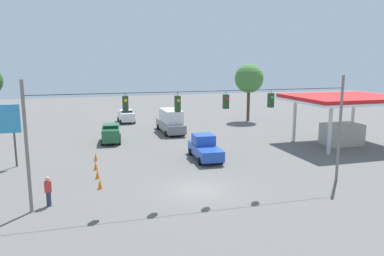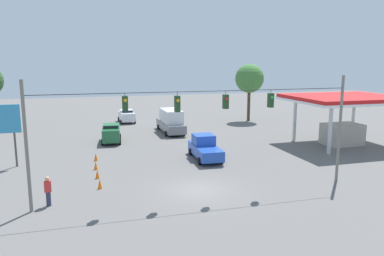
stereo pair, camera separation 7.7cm
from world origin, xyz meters
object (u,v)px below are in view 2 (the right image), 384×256
box_truck_grey_oncoming_deep (171,121)px  traffic_cone_third (96,165)px  sedan_white_withflow_deep (127,116)px  pedestrian (48,191)px  traffic_cone_fourth (96,157)px  sedan_green_withflow_far (111,133)px  traffic_cone_nearest (100,184)px  traffic_cone_second (97,174)px  tree_horizon_right (249,79)px  pickup_truck_blue_crossing_near (205,148)px  gas_station (344,109)px  overhead_signal_span (202,122)px

box_truck_grey_oncoming_deep → traffic_cone_third: box_truck_grey_oncoming_deep is taller
sedan_white_withflow_deep → pedestrian: 31.00m
sedan_white_withflow_deep → traffic_cone_fourth: 20.70m
sedan_green_withflow_far → traffic_cone_nearest: size_ratio=6.46×
traffic_cone_third → sedan_green_withflow_far: bearing=-101.1°
traffic_cone_nearest → traffic_cone_second: (0.07, -2.37, 0.00)m
traffic_cone_third → tree_horizon_right: (-22.33, -19.49, 5.75)m
sedan_white_withflow_deep → traffic_cone_second: (5.00, 25.27, -0.61)m
pickup_truck_blue_crossing_near → sedan_green_withflow_far: pickup_truck_blue_crossing_near is taller
gas_station → pedestrian: size_ratio=5.90×
traffic_cone_nearest → traffic_cone_third: (0.11, -4.78, 0.00)m
sedan_green_withflow_far → pedestrian: 17.95m
overhead_signal_span → gas_station: (-18.52, -9.97, -1.09)m
traffic_cone_fourth → traffic_cone_nearest: bearing=90.1°
sedan_green_withflow_far → gas_station: bearing=161.0°
overhead_signal_span → tree_horizon_right: 31.53m
sedan_white_withflow_deep → box_truck_grey_oncoming_deep: (-4.34, 9.20, 0.46)m
pickup_truck_blue_crossing_near → box_truck_grey_oncoming_deep: size_ratio=0.75×
sedan_white_withflow_deep → overhead_signal_span: bearing=92.7°
traffic_cone_second → pedestrian: pedestrian is taller
sedan_green_withflow_far → traffic_cone_second: 12.74m
pickup_truck_blue_crossing_near → traffic_cone_third: bearing=4.7°
pedestrian → traffic_cone_second: bearing=-123.1°
overhead_signal_span → pickup_truck_blue_crossing_near: overhead_signal_span is taller
box_truck_grey_oncoming_deep → traffic_cone_second: bearing=59.8°
overhead_signal_span → gas_station: overhead_signal_span is taller
gas_station → pickup_truck_blue_crossing_near: bearing=5.3°
sedan_white_withflow_deep → gas_station: 28.87m
gas_station → pedestrian: bearing=18.3°
tree_horizon_right → sedan_green_withflow_far: bearing=24.6°
traffic_cone_second → traffic_cone_third: 2.41m
traffic_cone_fourth → gas_station: bearing=178.7°
overhead_signal_span → traffic_cone_nearest: bearing=-24.9°
tree_horizon_right → pedestrian: bearing=46.4°
traffic_cone_nearest → pedestrian: bearing=36.4°
overhead_signal_span → gas_station: size_ratio=1.93×
overhead_signal_span → pedestrian: bearing=-4.1°
traffic_cone_nearest → gas_station: bearing=-164.3°
traffic_cone_nearest → traffic_cone_third: bearing=-88.7°
pickup_truck_blue_crossing_near → traffic_cone_nearest: pickup_truck_blue_crossing_near is taller
sedan_green_withflow_far → gas_station: (-23.03, 7.94, 2.72)m
traffic_cone_nearest → sedan_green_withflow_far: bearing=-97.2°
box_truck_grey_oncoming_deep → traffic_cone_third: size_ratio=10.33×
overhead_signal_span → box_truck_grey_oncoming_deep: 21.88m
overhead_signal_span → pickup_truck_blue_crossing_near: (-3.01, -8.53, -3.86)m
traffic_cone_nearest → sedan_white_withflow_deep: bearing=-100.1°
sedan_white_withflow_deep → traffic_cone_fourth: bearing=76.2°
pedestrian → sedan_green_withflow_far: bearing=-106.2°
traffic_cone_fourth → tree_horizon_right: (-22.23, -16.72, 5.75)m
sedan_white_withflow_deep → traffic_cone_third: (5.04, 22.86, -0.61)m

